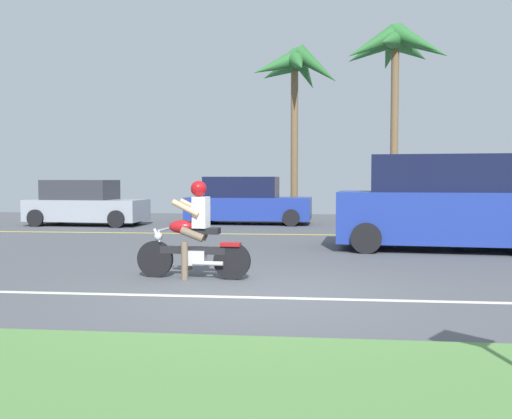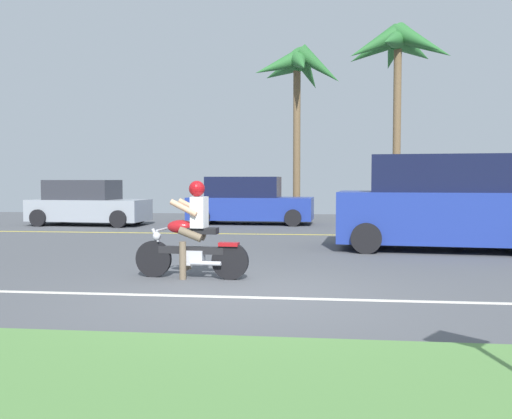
{
  "view_description": "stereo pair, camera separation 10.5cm",
  "coord_description": "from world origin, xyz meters",
  "px_view_note": "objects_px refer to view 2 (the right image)",
  "views": [
    {
      "loc": [
        0.89,
        -7.53,
        1.54
      ],
      "look_at": [
        -0.42,
        4.48,
        0.91
      ],
      "focal_mm": 40.4,
      "sensor_mm": 36.0,
      "label": 1
    },
    {
      "loc": [
        0.99,
        -7.52,
        1.54
      ],
      "look_at": [
        -0.42,
        4.48,
        0.91
      ],
      "focal_mm": 40.4,
      "sensor_mm": 36.0,
      "label": 2
    }
  ],
  "objects_px": {
    "parked_car_0": "(87,204)",
    "palm_tree_0": "(398,51)",
    "motorcyclist": "(192,237)",
    "suv_nearby": "(445,204)",
    "parked_car_2": "(437,204)",
    "palm_tree_1": "(297,74)",
    "parked_car_1": "(249,202)"
  },
  "relations": [
    {
      "from": "parked_car_0",
      "to": "palm_tree_0",
      "type": "bearing_deg",
      "value": 18.38
    },
    {
      "from": "motorcyclist",
      "to": "suv_nearby",
      "type": "height_order",
      "value": "suv_nearby"
    },
    {
      "from": "motorcyclist",
      "to": "parked_car_0",
      "type": "height_order",
      "value": "same"
    },
    {
      "from": "suv_nearby",
      "to": "parked_car_0",
      "type": "height_order",
      "value": "suv_nearby"
    },
    {
      "from": "palm_tree_0",
      "to": "parked_car_2",
      "type": "bearing_deg",
      "value": -68.89
    },
    {
      "from": "suv_nearby",
      "to": "parked_car_0",
      "type": "xyz_separation_m",
      "value": [
        -10.52,
        5.61,
        -0.29
      ]
    },
    {
      "from": "suv_nearby",
      "to": "palm_tree_1",
      "type": "distance_m",
      "value": 11.63
    },
    {
      "from": "parked_car_2",
      "to": "parked_car_1",
      "type": "bearing_deg",
      "value": 177.91
    },
    {
      "from": "suv_nearby",
      "to": "parked_car_2",
      "type": "xyz_separation_m",
      "value": [
        1.08,
        6.57,
        -0.25
      ]
    },
    {
      "from": "suv_nearby",
      "to": "palm_tree_0",
      "type": "relative_size",
      "value": 0.66
    },
    {
      "from": "suv_nearby",
      "to": "parked_car_2",
      "type": "relative_size",
      "value": 1.05
    },
    {
      "from": "palm_tree_1",
      "to": "palm_tree_0",
      "type": "bearing_deg",
      "value": -12.6
    },
    {
      "from": "motorcyclist",
      "to": "palm_tree_1",
      "type": "height_order",
      "value": "palm_tree_1"
    },
    {
      "from": "motorcyclist",
      "to": "parked_car_1",
      "type": "relative_size",
      "value": 0.42
    },
    {
      "from": "suv_nearby",
      "to": "palm_tree_1",
      "type": "xyz_separation_m",
      "value": [
        -3.69,
        9.98,
        4.7
      ]
    },
    {
      "from": "parked_car_0",
      "to": "palm_tree_1",
      "type": "height_order",
      "value": "palm_tree_1"
    },
    {
      "from": "motorcyclist",
      "to": "suv_nearby",
      "type": "distance_m",
      "value": 6.28
    },
    {
      "from": "palm_tree_1",
      "to": "parked_car_2",
      "type": "bearing_deg",
      "value": -35.58
    },
    {
      "from": "palm_tree_0",
      "to": "palm_tree_1",
      "type": "bearing_deg",
      "value": 167.4
    },
    {
      "from": "parked_car_1",
      "to": "palm_tree_1",
      "type": "height_order",
      "value": "palm_tree_1"
    },
    {
      "from": "parked_car_1",
      "to": "parked_car_2",
      "type": "relative_size",
      "value": 0.94
    },
    {
      "from": "parked_car_2",
      "to": "motorcyclist",
      "type": "bearing_deg",
      "value": -118.0
    },
    {
      "from": "parked_car_0",
      "to": "palm_tree_0",
      "type": "distance_m",
      "value": 12.5
    },
    {
      "from": "suv_nearby",
      "to": "parked_car_0",
      "type": "bearing_deg",
      "value": 151.91
    },
    {
      "from": "parked_car_2",
      "to": "palm_tree_1",
      "type": "height_order",
      "value": "palm_tree_1"
    },
    {
      "from": "parked_car_1",
      "to": "suv_nearby",
      "type": "bearing_deg",
      "value": -52.61
    },
    {
      "from": "suv_nearby",
      "to": "motorcyclist",
      "type": "bearing_deg",
      "value": -137.84
    },
    {
      "from": "motorcyclist",
      "to": "parked_car_1",
      "type": "xyz_separation_m",
      "value": [
        -0.55,
        11.01,
        0.11
      ]
    },
    {
      "from": "motorcyclist",
      "to": "suv_nearby",
      "type": "xyz_separation_m",
      "value": [
        4.65,
        4.21,
        0.35
      ]
    },
    {
      "from": "motorcyclist",
      "to": "palm_tree_1",
      "type": "xyz_separation_m",
      "value": [
        0.96,
        14.19,
        5.05
      ]
    },
    {
      "from": "parked_car_0",
      "to": "parked_car_1",
      "type": "distance_m",
      "value": 5.45
    },
    {
      "from": "parked_car_2",
      "to": "palm_tree_0",
      "type": "relative_size",
      "value": 0.63
    }
  ]
}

